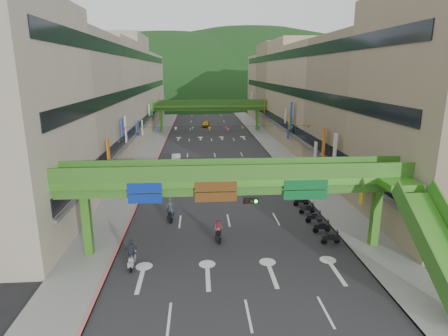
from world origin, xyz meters
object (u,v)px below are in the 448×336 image
at_px(car_yellow, 206,124).
at_px(scooter_rider_mid, 218,230).
at_px(car_silver, 176,158).
at_px(pedestrian_red, 310,187).
at_px(overpass_near, 249,189).
at_px(scooter_rider_near, 170,210).

bearing_deg(car_yellow, scooter_rider_mid, -85.46).
relative_size(car_silver, pedestrian_red, 2.31).
xyz_separation_m(car_silver, pedestrian_red, (15.87, -16.30, 0.20)).
xyz_separation_m(overpass_near, car_silver, (-7.00, 29.93, -4.57)).
relative_size(scooter_rider_near, pedestrian_red, 1.34).
xyz_separation_m(overpass_near, scooter_rider_near, (-6.30, 6.93, -4.14)).
relative_size(scooter_rider_near, car_yellow, 0.53).
height_order(scooter_rider_near, car_silver, scooter_rider_near).
bearing_deg(scooter_rider_mid, car_silver, 100.03).
bearing_deg(overpass_near, pedestrian_red, 56.95).
relative_size(scooter_rider_mid, car_silver, 0.50).
height_order(scooter_rider_mid, car_yellow, scooter_rider_mid).
xyz_separation_m(scooter_rider_near, pedestrian_red, (15.17, 6.70, -0.24)).
distance_m(overpass_near, car_silver, 31.07).
bearing_deg(car_silver, pedestrian_red, -46.59).
distance_m(scooter_rider_mid, car_silver, 28.01).
xyz_separation_m(scooter_rider_mid, car_yellow, (0.45, 64.45, -0.26)).
relative_size(overpass_near, car_yellow, 6.62).
height_order(overpass_near, pedestrian_red, overpass_near).
distance_m(scooter_rider_near, car_silver, 23.02).
relative_size(overpass_near, scooter_rider_mid, 14.57).
relative_size(car_silver, car_yellow, 0.91).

